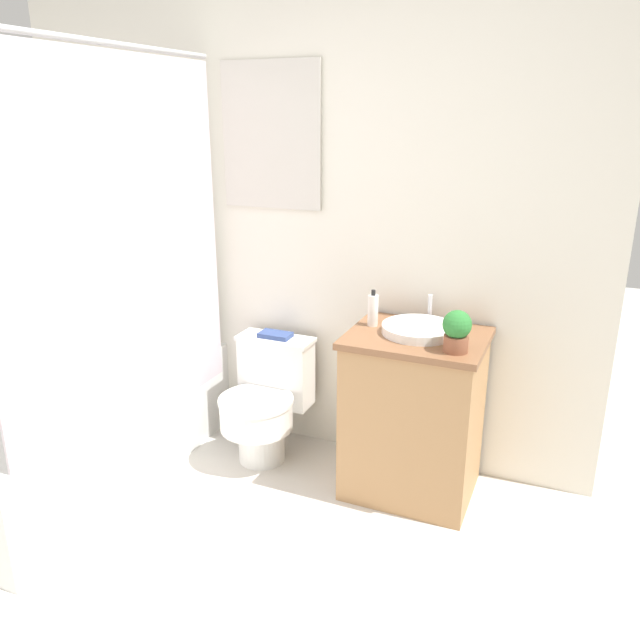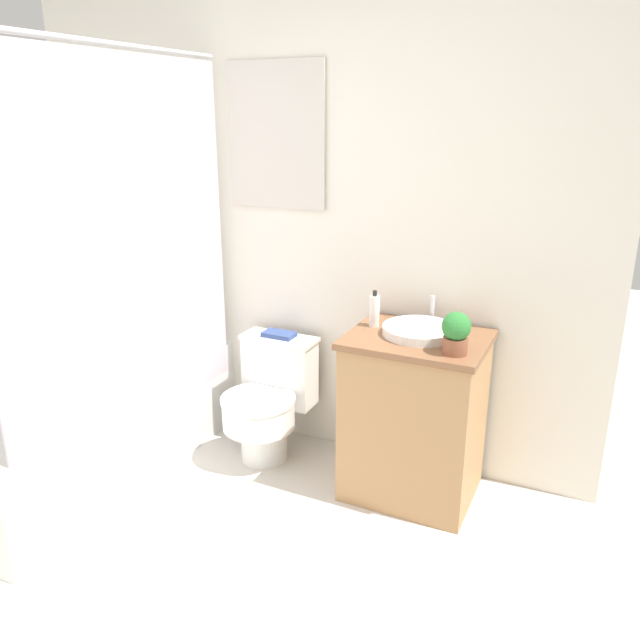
% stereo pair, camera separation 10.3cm
% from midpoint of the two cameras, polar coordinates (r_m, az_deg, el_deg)
% --- Properties ---
extents(wall_back, '(3.12, 0.07, 2.50)m').
position_cam_midpoint_polar(wall_back, '(3.19, -3.61, 10.18)').
color(wall_back, silver).
rests_on(wall_back, ground_plane).
extents(shower_area, '(0.66, 1.53, 1.98)m').
position_cam_midpoint_polar(shower_area, '(3.27, -21.09, -8.69)').
color(shower_area, white).
rests_on(shower_area, ground_plane).
extents(toilet, '(0.40, 0.50, 0.62)m').
position_cam_midpoint_polar(toilet, '(3.24, -5.91, -7.39)').
color(toilet, white).
rests_on(toilet, ground_plane).
extents(vanity, '(0.61, 0.50, 0.78)m').
position_cam_midpoint_polar(vanity, '(2.93, 7.52, -8.55)').
color(vanity, '#AD7F51').
rests_on(vanity, ground_plane).
extents(sink, '(0.33, 0.36, 0.13)m').
position_cam_midpoint_polar(sink, '(2.79, 7.99, -0.83)').
color(sink, white).
rests_on(sink, vanity).
extents(soap_bottle, '(0.05, 0.05, 0.17)m').
position_cam_midpoint_polar(soap_bottle, '(2.85, 3.83, 0.91)').
color(soap_bottle, silver).
rests_on(soap_bottle, vanity).
extents(potted_plant, '(0.12, 0.12, 0.18)m').
position_cam_midpoint_polar(potted_plant, '(2.58, 11.28, -0.94)').
color(potted_plant, brown).
rests_on(potted_plant, vanity).
extents(book_on_tank, '(0.17, 0.10, 0.02)m').
position_cam_midpoint_polar(book_on_tank, '(3.22, -5.02, -1.38)').
color(book_on_tank, '#33477F').
rests_on(book_on_tank, toilet).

